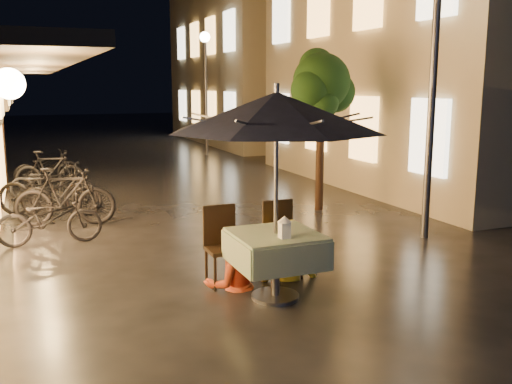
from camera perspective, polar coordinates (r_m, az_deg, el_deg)
name	(u,v)px	position (r m, az deg, el deg)	size (l,w,h in m)	color
ground	(320,307)	(6.52, 6.38, -11.39)	(90.00, 90.00, 0.00)	black
east_building_near	(462,46)	(15.76, 19.93, 13.57)	(7.30, 9.30, 6.80)	tan
east_building_far	(277,56)	(25.55, 2.12, 13.39)	(7.30, 10.30, 7.30)	tan
street_tree	(322,86)	(11.16, 6.59, 10.49)	(1.43, 1.20, 3.15)	black
streetlamp_near	(435,53)	(9.40, 17.43, 13.10)	(0.36, 0.36, 4.23)	#59595E
streetlamp_far	(205,71)	(20.19, -5.08, 11.98)	(0.36, 0.36, 4.23)	#59595E
cafe_table	(276,249)	(6.57, 1.97, -5.74)	(0.99, 0.99, 0.78)	#59595E
patio_umbrella	(276,112)	(6.31, 2.06, 8.00)	(2.43, 2.43, 2.46)	#59595E
cafe_chair_left	(222,241)	(7.10, -3.42, -4.89)	(0.42, 0.42, 0.97)	black
cafe_chair_right	(281,235)	(7.39, 2.49, -4.27)	(0.42, 0.42, 0.97)	black
table_lantern	(284,226)	(6.27, 2.86, -3.40)	(0.16, 0.16, 0.25)	white
person_orange	(232,228)	(6.90, -2.39, -3.60)	(0.72, 0.56, 1.48)	#DA4C26
person_yellow	(288,222)	(7.22, 3.23, -2.98)	(0.95, 0.55, 1.48)	yellow
bicycle_0	(49,219)	(9.36, -19.97, -2.51)	(0.55, 1.57, 0.82)	black
bicycle_1	(65,197)	(10.49, -18.58, -0.46)	(0.49, 1.73, 1.04)	black
bicycle_2	(48,189)	(11.47, -20.07, 0.25)	(0.66, 1.89, 0.99)	black
bicycle_3	(62,193)	(11.30, -18.87, -0.09)	(0.42, 1.48, 0.89)	black
bicycle_4	(47,182)	(12.89, -20.21, 0.92)	(0.54, 1.54, 0.81)	black
bicycle_5	(50,171)	(14.02, -19.90, 1.96)	(0.45, 1.58, 0.95)	black
bicycle_6	(46,167)	(15.11, -20.23, 2.33)	(0.56, 1.61, 0.84)	black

